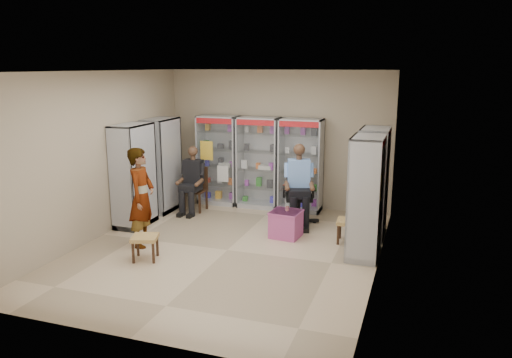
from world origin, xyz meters
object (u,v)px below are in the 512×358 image
(pink_trunk, at_px, (286,224))
(woven_stool_b, at_px, (145,248))
(wooden_chair, at_px, (195,189))
(woven_stool_a, at_px, (348,231))
(cabinet_back_right, at_px, (301,165))
(cabinet_left_near, at_px, (134,176))
(cabinet_left_far, at_px, (162,165))
(cabinet_right_far, at_px, (373,183))
(standing_man, at_px, (142,197))
(cabinet_back_mid, at_px, (259,163))
(cabinet_back_left, at_px, (219,160))
(seated_shopkeeper, at_px, (298,187))
(office_chair, at_px, (299,194))
(cabinet_right_near, at_px, (366,197))

(pink_trunk, xyz_separation_m, woven_stool_b, (-1.87, -1.80, -0.04))
(wooden_chair, distance_m, woven_stool_a, 3.59)
(cabinet_back_right, bearing_deg, cabinet_left_near, -144.35)
(cabinet_left_far, bearing_deg, cabinet_back_right, 108.19)
(woven_stool_a, bearing_deg, cabinet_back_right, 127.88)
(cabinet_right_far, bearing_deg, standing_man, 116.21)
(cabinet_back_mid, distance_m, cabinet_back_right, 0.95)
(cabinet_back_left, height_order, wooden_chair, cabinet_back_left)
(cabinet_left_far, bearing_deg, pink_trunk, 74.67)
(cabinet_back_left, distance_m, wooden_chair, 0.94)
(cabinet_back_right, distance_m, cabinet_left_far, 2.98)
(woven_stool_b, bearing_deg, seated_shopkeeper, 54.47)
(pink_trunk, distance_m, standing_man, 2.64)
(cabinet_back_right, xyz_separation_m, pink_trunk, (0.17, -1.75, -0.75))
(standing_man, bearing_deg, cabinet_left_far, 11.81)
(cabinet_right_far, bearing_deg, cabinet_back_right, 55.27)
(cabinet_back_mid, relative_size, seated_shopkeeper, 1.32)
(cabinet_back_mid, relative_size, woven_stool_a, 4.83)
(cabinet_back_right, bearing_deg, office_chair, -78.04)
(cabinet_right_far, height_order, cabinet_left_far, same)
(wooden_chair, bearing_deg, pink_trunk, -23.79)
(cabinet_right_far, distance_m, cabinet_left_far, 4.46)
(cabinet_back_right, distance_m, woven_stool_a, 2.26)
(cabinet_back_left, bearing_deg, cabinet_back_right, 0.00)
(cabinet_back_left, bearing_deg, wooden_chair, -108.90)
(cabinet_right_far, distance_m, wooden_chair, 3.84)
(standing_man, bearing_deg, cabinet_left_near, 30.21)
(cabinet_back_left, distance_m, seated_shopkeeper, 2.29)
(cabinet_left_far, xyz_separation_m, wooden_chair, (0.68, 0.20, -0.53))
(woven_stool_a, bearing_deg, pink_trunk, -175.96)
(cabinet_back_mid, bearing_deg, standing_man, -111.08)
(cabinet_back_mid, xyz_separation_m, cabinet_right_far, (2.58, -1.13, 0.00))
(cabinet_left_near, bearing_deg, wooden_chair, 152.39)
(seated_shopkeeper, bearing_deg, wooden_chair, 157.48)
(cabinet_right_far, height_order, wooden_chair, cabinet_right_far)
(cabinet_left_far, xyz_separation_m, cabinet_left_near, (0.00, -1.10, 0.00))
(cabinet_left_near, relative_size, standing_man, 1.15)
(cabinet_back_left, relative_size, pink_trunk, 3.92)
(cabinet_right_near, relative_size, office_chair, 1.68)
(cabinet_back_left, bearing_deg, pink_trunk, -40.29)
(cabinet_right_near, bearing_deg, cabinet_back_mid, 49.16)
(woven_stool_b, bearing_deg, pink_trunk, 43.92)
(cabinet_right_near, bearing_deg, office_chair, 46.60)
(cabinet_back_right, relative_size, standing_man, 1.15)
(cabinet_back_left, xyz_separation_m, seated_shopkeeper, (2.08, -0.91, -0.24))
(cabinet_right_far, bearing_deg, seated_shopkeeper, 81.39)
(office_chair, relative_size, standing_man, 0.69)
(pink_trunk, bearing_deg, cabinet_left_near, -174.68)
(cabinet_back_right, bearing_deg, standing_man, -125.23)
(wooden_chair, bearing_deg, cabinet_back_right, 18.75)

